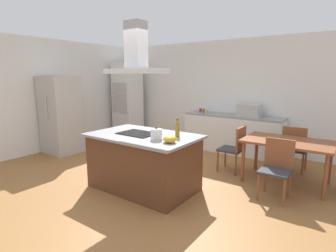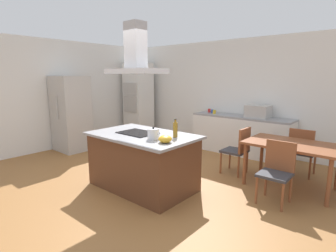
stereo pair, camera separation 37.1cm
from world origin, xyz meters
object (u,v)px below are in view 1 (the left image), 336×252
(coffee_mug_blue, at_px, (204,111))
(cooktop, at_px, (138,133))
(wall_oven_stack, at_px, (128,100))
(mixing_bowl, at_px, (170,139))
(countertop_microwave, at_px, (249,110))
(coffee_mug_red, at_px, (201,110))
(chair_facing_back_wall, at_px, (294,146))
(dining_table, at_px, (288,145))
(refrigerator, at_px, (61,115))
(chair_facing_island, at_px, (277,165))
(range_hood, at_px, (136,57))
(tea_kettle, at_px, (156,134))
(chair_at_left_end, at_px, (235,146))
(olive_oil_bottle, at_px, (177,129))
(coffee_mug_yellow, at_px, (206,111))

(coffee_mug_blue, bearing_deg, cooktop, -83.63)
(coffee_mug_blue, bearing_deg, wall_oven_stack, -174.68)
(mixing_bowl, xyz_separation_m, countertop_microwave, (0.08, 3.06, 0.09))
(mixing_bowl, height_order, coffee_mug_red, mixing_bowl)
(cooktop, height_order, coffee_mug_red, coffee_mug_red)
(coffee_mug_red, relative_size, chair_facing_back_wall, 0.10)
(coffee_mug_blue, height_order, dining_table, coffee_mug_blue)
(cooktop, height_order, dining_table, cooktop)
(wall_oven_stack, bearing_deg, refrigerator, -92.10)
(mixing_bowl, xyz_separation_m, chair_facing_island, (1.20, 1.09, -0.44))
(chair_facing_island, xyz_separation_m, range_hood, (-1.96, -0.91, 1.59))
(dining_table, height_order, chair_facing_island, chair_facing_island)
(tea_kettle, xyz_separation_m, chair_facing_island, (1.47, 1.05, -0.47))
(chair_at_left_end, bearing_deg, tea_kettle, -107.89)
(countertop_microwave, height_order, coffee_mug_red, countertop_microwave)
(chair_facing_island, xyz_separation_m, chair_facing_back_wall, (0.00, 1.33, 0.00))
(olive_oil_bottle, xyz_separation_m, coffee_mug_yellow, (-0.88, 2.63, -0.08))
(cooktop, xyz_separation_m, coffee_mug_yellow, (-0.23, 2.81, 0.04))
(olive_oil_bottle, bearing_deg, coffee_mug_yellow, 108.48)
(coffee_mug_blue, bearing_deg, chair_at_left_end, -43.66)
(tea_kettle, xyz_separation_m, coffee_mug_blue, (-0.81, 3.01, -0.03))
(tea_kettle, height_order, chair_facing_back_wall, tea_kettle)
(wall_oven_stack, xyz_separation_m, refrigerator, (-0.08, -2.18, -0.19))
(coffee_mug_blue, distance_m, chair_at_left_end, 1.93)
(coffee_mug_blue, height_order, chair_facing_back_wall, coffee_mug_blue)
(countertop_microwave, xyz_separation_m, chair_at_left_end, (0.20, -1.30, -0.53))
(mixing_bowl, height_order, dining_table, mixing_bowl)
(olive_oil_bottle, bearing_deg, mixing_bowl, -73.47)
(range_hood, bearing_deg, refrigerator, 170.83)
(coffee_mug_red, distance_m, dining_table, 2.80)
(olive_oil_bottle, distance_m, countertop_microwave, 2.71)
(olive_oil_bottle, xyz_separation_m, range_hood, (-0.65, -0.17, 1.08))
(olive_oil_bottle, relative_size, refrigerator, 0.16)
(wall_oven_stack, bearing_deg, dining_table, -12.72)
(coffee_mug_red, height_order, chair_facing_island, coffee_mug_red)
(refrigerator, height_order, dining_table, refrigerator)
(tea_kettle, height_order, mixing_bowl, tea_kettle)
(coffee_mug_blue, relative_size, coffee_mug_yellow, 1.00)
(tea_kettle, xyz_separation_m, chair_at_left_end, (0.55, 1.71, -0.47))
(refrigerator, bearing_deg, olive_oil_bottle, -4.69)
(tea_kettle, bearing_deg, chair_facing_back_wall, 58.30)
(countertop_microwave, relative_size, chair_facing_back_wall, 0.56)
(refrigerator, relative_size, chair_facing_island, 2.04)
(mixing_bowl, relative_size, chair_facing_island, 0.22)
(countertop_microwave, xyz_separation_m, coffee_mug_yellow, (-1.07, -0.07, -0.09))
(coffee_mug_blue, bearing_deg, coffee_mug_yellow, -36.18)
(tea_kettle, xyz_separation_m, mixing_bowl, (0.27, -0.05, -0.03))
(coffee_mug_red, bearing_deg, chair_at_left_end, -42.43)
(olive_oil_bottle, xyz_separation_m, coffee_mug_blue, (-0.97, 2.70, -0.08))
(cooktop, relative_size, coffee_mug_yellow, 6.67)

